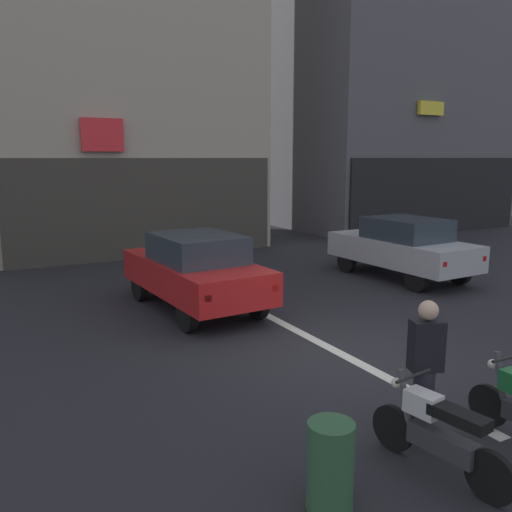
{
  "coord_description": "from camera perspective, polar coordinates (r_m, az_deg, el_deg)",
  "views": [
    {
      "loc": [
        -5.24,
        -6.57,
        3.22
      ],
      "look_at": [
        -0.58,
        2.0,
        1.4
      ],
      "focal_mm": 37.18,
      "sensor_mm": 36.0,
      "label": 1
    }
  ],
  "objects": [
    {
      "name": "car_silver_parked_kerbside",
      "position": [
        14.71,
        15.48,
        1.06
      ],
      "size": [
        1.9,
        4.16,
        1.64
      ],
      "color": "black",
      "rests_on": "ground"
    },
    {
      "name": "person_by_motorcycles",
      "position": [
        6.4,
        17.7,
        -11.65
      ],
      "size": [
        0.41,
        0.33,
        1.67
      ],
      "color": "#23232D",
      "rests_on": "ground"
    },
    {
      "name": "ground_plane",
      "position": [
        9.0,
        9.53,
        -10.55
      ],
      "size": [
        120.0,
        120.0,
        0.0
      ],
      "primitive_type": "plane",
      "color": "#232328"
    },
    {
      "name": "lane_centre_line",
      "position": [
        13.99,
        -5.76,
        -2.77
      ],
      "size": [
        0.2,
        18.0,
        0.01
      ],
      "primitive_type": "cube",
      "color": "silver",
      "rests_on": "ground"
    },
    {
      "name": "trash_bin",
      "position": [
        5.28,
        7.99,
        -21.48
      ],
      "size": [
        0.44,
        0.44,
        0.85
      ],
      "primitive_type": "cylinder",
      "color": "#2D5938",
      "rests_on": "ground"
    },
    {
      "name": "car_red_crossing_near",
      "position": [
        11.31,
        -6.57,
        -1.41
      ],
      "size": [
        1.99,
        4.19,
        1.64
      ],
      "color": "black",
      "rests_on": "ground"
    },
    {
      "name": "building_far_right",
      "position": [
        27.35,
        12.94,
        18.92
      ],
      "size": [
        9.93,
        8.58,
        14.65
      ],
      "color": "#56565B",
      "rests_on": "ground"
    },
    {
      "name": "building_mid_block",
      "position": [
        21.65,
        -15.47,
        23.65
      ],
      "size": [
        9.09,
        7.85,
        16.54
      ],
      "color": "#B2A893",
      "rests_on": "ground"
    },
    {
      "name": "motorcycle_white_row_leftmost",
      "position": [
        5.99,
        18.95,
        -17.49
      ],
      "size": [
        0.55,
        1.66,
        0.98
      ],
      "color": "black",
      "rests_on": "ground"
    }
  ]
}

